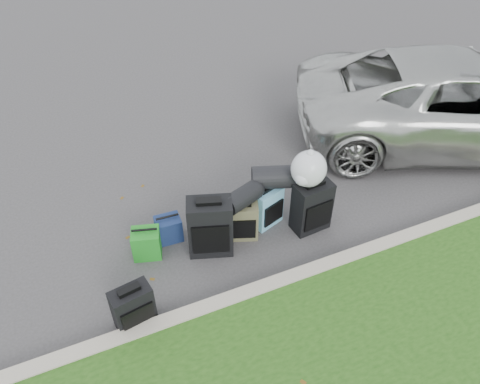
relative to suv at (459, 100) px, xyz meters
name	(u,v)px	position (x,y,z in m)	size (l,w,h in m)	color
ground	(253,230)	(-3.97, -0.70, -0.72)	(120.00, 120.00, 0.00)	#383535
curb	(288,281)	(-3.97, -1.70, -0.64)	(120.00, 0.18, 0.15)	#9E937F
suv	(459,100)	(0.00, 0.00, 0.00)	(2.39, 5.18, 1.44)	#B7B7B2
suitcase_small_black	(133,307)	(-5.75, -1.49, -0.45)	(0.43, 0.24, 0.54)	black
suitcase_large_black_left	(210,227)	(-4.59, -0.79, -0.33)	(0.55, 0.33, 0.79)	black
suitcase_olive	(243,221)	(-4.13, -0.73, -0.45)	(0.39, 0.24, 0.53)	#44432B
suitcase_teal	(267,207)	(-3.74, -0.63, -0.43)	(0.40, 0.24, 0.57)	teal
suitcase_large_black_right	(312,207)	(-3.24, -0.94, -0.36)	(0.48, 0.29, 0.72)	black
tote_green	(147,243)	(-5.36, -0.56, -0.53)	(0.34, 0.27, 0.39)	#1C821F
tote_navy	(169,229)	(-5.03, -0.40, -0.55)	(0.32, 0.25, 0.34)	navy
duffel_left	(242,198)	(-4.14, -0.73, -0.06)	(0.26, 0.26, 0.47)	black
duffel_right	(273,177)	(-3.64, -0.59, 0.00)	(0.30, 0.30, 0.54)	black
trash_bag	(309,169)	(-3.30, -0.87, 0.23)	(0.45, 0.45, 0.45)	silver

